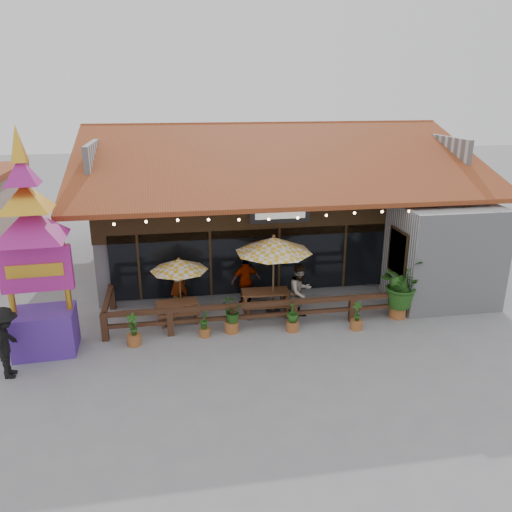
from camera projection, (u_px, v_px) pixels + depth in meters
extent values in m
plane|color=gray|center=(304.00, 318.00, 17.01)|extent=(100.00, 100.00, 0.00)
cube|color=#B9B9BE|center=(266.00, 213.00, 22.93)|extent=(14.00, 10.00, 4.00)
cube|color=#342210|center=(252.00, 215.00, 17.56)|extent=(11.00, 0.16, 1.60)
cube|color=black|center=(252.00, 261.00, 18.08)|extent=(10.00, 0.12, 2.40)
cube|color=#FFD072|center=(251.00, 259.00, 18.26)|extent=(9.80, 0.05, 2.20)
cube|color=#B9B9BE|center=(443.00, 254.00, 17.90)|extent=(3.50, 2.70, 3.60)
cube|color=#B4251C|center=(398.00, 253.00, 17.40)|extent=(0.06, 1.20, 1.50)
cube|color=#342210|center=(397.00, 253.00, 17.40)|extent=(0.04, 1.34, 1.64)
cube|color=#A14024|center=(284.00, 160.00, 18.74)|extent=(15.50, 7.05, 2.37)
cube|color=#A14024|center=(253.00, 142.00, 25.28)|extent=(15.50, 7.05, 2.37)
cube|color=#A14024|center=(267.00, 123.00, 21.66)|extent=(15.50, 0.30, 0.12)
cube|color=#B9B9BE|center=(103.00, 157.00, 20.95)|extent=(0.20, 9.00, 1.80)
cube|color=#B9B9BE|center=(414.00, 151.00, 23.20)|extent=(0.20, 9.00, 1.80)
cube|color=black|center=(280.00, 215.00, 17.61)|extent=(2.20, 0.10, 0.55)
cube|color=silver|center=(280.00, 215.00, 17.55)|extent=(1.80, 0.02, 0.25)
cube|color=#342210|center=(139.00, 268.00, 17.40)|extent=(0.08, 0.08, 2.40)
cube|color=#342210|center=(211.00, 264.00, 17.80)|extent=(0.08, 0.08, 2.40)
cube|color=#342210|center=(279.00, 260.00, 18.20)|extent=(0.08, 0.08, 2.40)
cube|color=#342210|center=(344.00, 256.00, 18.60)|extent=(0.08, 0.08, 2.40)
sphere|color=#FFC78C|center=(114.00, 224.00, 15.00)|extent=(0.09, 0.09, 0.09)
sphere|color=#FFC78C|center=(146.00, 222.00, 15.14)|extent=(0.09, 0.09, 0.09)
sphere|color=#FFC78C|center=(178.00, 220.00, 15.29)|extent=(0.09, 0.09, 0.09)
sphere|color=#FFC78C|center=(209.00, 220.00, 15.45)|extent=(0.09, 0.09, 0.09)
sphere|color=#FFC78C|center=(239.00, 220.00, 15.62)|extent=(0.09, 0.09, 0.09)
sphere|color=#FFC78C|center=(269.00, 219.00, 15.78)|extent=(0.09, 0.09, 0.09)
sphere|color=#FFC78C|center=(298.00, 218.00, 15.93)|extent=(0.09, 0.09, 0.09)
sphere|color=#FFC78C|center=(326.00, 215.00, 16.07)|extent=(0.09, 0.09, 0.09)
sphere|color=#FFC78C|center=(355.00, 213.00, 16.21)|extent=(0.09, 0.09, 0.09)
sphere|color=#FFC78C|center=(382.00, 212.00, 16.36)|extent=(0.09, 0.09, 0.09)
sphere|color=#FFC78C|center=(409.00, 211.00, 16.52)|extent=(0.09, 0.09, 0.09)
cube|color=#412317|center=(104.00, 327.00, 15.36)|extent=(0.20, 0.20, 0.90)
cube|color=#412317|center=(170.00, 322.00, 15.68)|extent=(0.20, 0.20, 0.90)
cube|color=#412317|center=(233.00, 318.00, 16.00)|extent=(0.20, 0.20, 0.90)
cube|color=#412317|center=(294.00, 313.00, 16.32)|extent=(0.20, 0.20, 0.90)
cube|color=#412317|center=(352.00, 309.00, 16.64)|extent=(0.20, 0.20, 0.90)
cube|color=#412317|center=(402.00, 305.00, 16.93)|extent=(0.20, 0.20, 0.90)
cube|color=#412317|center=(261.00, 304.00, 16.02)|extent=(9.80, 0.16, 0.14)
cube|color=#412317|center=(261.00, 316.00, 16.15)|extent=(9.80, 0.12, 0.12)
cube|color=#412317|center=(108.00, 299.00, 16.40)|extent=(0.16, 2.50, 0.14)
cube|color=#412317|center=(112.00, 297.00, 17.60)|extent=(0.20, 0.20, 0.90)
cylinder|color=brown|center=(180.00, 288.00, 16.96)|extent=(0.05, 0.05, 1.96)
cone|color=yellow|center=(179.00, 265.00, 16.69)|extent=(2.06, 2.06, 0.38)
sphere|color=brown|center=(179.00, 259.00, 16.62)|extent=(0.09, 0.09, 0.09)
cylinder|color=black|center=(181.00, 314.00, 17.26)|extent=(0.38, 0.38, 0.05)
cylinder|color=brown|center=(273.00, 277.00, 17.08)|extent=(0.07, 0.07, 2.64)
cone|color=yellow|center=(274.00, 245.00, 16.72)|extent=(3.40, 3.40, 0.52)
sphere|color=brown|center=(274.00, 236.00, 16.63)|extent=(0.11, 0.11, 0.11)
cylinder|color=black|center=(273.00, 311.00, 17.48)|extent=(0.50, 0.50, 0.07)
cube|color=brown|center=(177.00, 303.00, 16.68)|extent=(1.43, 0.78, 0.05)
cube|color=brown|center=(160.00, 313.00, 16.63)|extent=(0.13, 0.60, 0.63)
cube|color=brown|center=(195.00, 309.00, 16.94)|extent=(0.13, 0.60, 0.63)
cube|color=brown|center=(179.00, 315.00, 16.34)|extent=(1.38, 0.38, 0.04)
cube|color=brown|center=(176.00, 304.00, 17.19)|extent=(1.38, 0.38, 0.04)
cube|color=brown|center=(265.00, 292.00, 17.25)|extent=(1.67, 0.85, 0.06)
cube|color=brown|center=(245.00, 303.00, 17.29)|extent=(0.12, 0.72, 0.76)
cube|color=brown|center=(286.00, 301.00, 17.45)|extent=(0.12, 0.72, 0.76)
cube|color=brown|center=(268.00, 307.00, 16.82)|extent=(1.65, 0.37, 0.05)
cube|color=brown|center=(263.00, 294.00, 17.88)|extent=(1.65, 0.37, 0.05)
cube|color=#4E2996|center=(45.00, 331.00, 14.65)|extent=(1.80, 1.39, 1.30)
cube|color=#AB1F82|center=(36.00, 269.00, 14.04)|extent=(1.96, 0.37, 1.30)
cube|color=gold|center=(35.00, 271.00, 13.89)|extent=(1.52, 0.11, 0.38)
cylinder|color=gold|center=(9.00, 278.00, 13.98)|extent=(0.17, 0.17, 2.17)
cylinder|color=gold|center=(65.00, 275.00, 14.23)|extent=(0.17, 0.17, 2.17)
pyramid|color=#AB1F82|center=(27.00, 209.00, 13.49)|extent=(2.73, 2.73, 0.87)
pyramid|color=gold|center=(23.00, 183.00, 13.26)|extent=(1.94, 1.94, 0.76)
pyramid|color=#AB1F82|center=(19.00, 156.00, 13.04)|extent=(1.25, 1.25, 0.76)
pyramid|color=gold|center=(15.00, 124.00, 12.79)|extent=(0.57, 0.57, 0.98)
cylinder|color=brown|center=(397.00, 312.00, 17.02)|extent=(0.56, 0.56, 0.41)
imported|color=#255718|center=(400.00, 283.00, 16.69)|extent=(1.86, 1.94, 1.67)
sphere|color=#255718|center=(404.00, 293.00, 16.73)|extent=(0.56, 0.56, 0.56)
sphere|color=#255718|center=(395.00, 286.00, 16.84)|extent=(0.48, 0.48, 0.48)
imported|color=#342210|center=(178.00, 283.00, 17.43)|extent=(0.85, 0.76, 1.94)
imported|color=#342210|center=(300.00, 292.00, 16.72)|extent=(1.17, 1.09, 1.92)
imported|color=#342210|center=(246.00, 281.00, 17.78)|extent=(1.15, 0.66, 1.85)
imported|color=black|center=(7.00, 343.00, 13.26)|extent=(0.81, 1.33, 2.00)
cylinder|color=brown|center=(134.00, 340.00, 15.17)|extent=(0.42, 0.42, 0.34)
imported|color=#255718|center=(133.00, 324.00, 15.00)|extent=(0.37, 0.26, 0.70)
cylinder|color=brown|center=(205.00, 332.00, 15.71)|extent=(0.35, 0.35, 0.28)
imported|color=#255718|center=(204.00, 320.00, 15.57)|extent=(0.38, 0.40, 0.57)
cylinder|color=brown|center=(232.00, 327.00, 15.97)|extent=(0.45, 0.45, 0.36)
imported|color=#255718|center=(231.00, 311.00, 15.80)|extent=(0.84, 0.79, 0.74)
cylinder|color=brown|center=(292.00, 326.00, 16.06)|extent=(0.41, 0.41, 0.32)
imported|color=#255718|center=(293.00, 312.00, 15.91)|extent=(0.53, 0.53, 0.67)
cylinder|color=brown|center=(356.00, 325.00, 16.18)|extent=(0.39, 0.39, 0.31)
imported|color=#255718|center=(357.00, 311.00, 16.03)|extent=(0.36, 0.41, 0.64)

